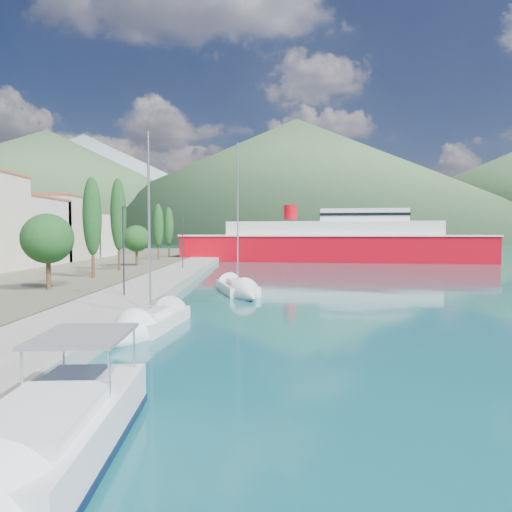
{
  "coord_description": "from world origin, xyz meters",
  "views": [
    {
      "loc": [
        -0.06,
        -14.58,
        5.0
      ],
      "look_at": [
        0.0,
        14.0,
        3.5
      ],
      "focal_mm": 30.0,
      "sensor_mm": 36.0,
      "label": 1
    }
  ],
  "objects": [
    {
      "name": "ground",
      "position": [
        0.0,
        120.0,
        0.0
      ],
      "size": [
        1400.0,
        1400.0,
        0.0
      ],
      "primitive_type": "plane",
      "color": "#13525A"
    },
    {
      "name": "quay",
      "position": [
        -9.0,
        26.0,
        0.4
      ],
      "size": [
        5.0,
        88.0,
        0.8
      ],
      "primitive_type": "cube",
      "color": "gray",
      "rests_on": "ground"
    },
    {
      "name": "hills_far",
      "position": [
        138.59,
        618.73,
        77.39
      ],
      "size": [
        1480.0,
        900.0,
        180.0
      ],
      "color": "gray",
      "rests_on": "ground"
    },
    {
      "name": "hills_near",
      "position": [
        98.04,
        372.5,
        49.18
      ],
      "size": [
        1010.0,
        520.0,
        115.0
      ],
      "color": "#395835",
      "rests_on": "ground"
    },
    {
      "name": "tree_row",
      "position": [
        -15.92,
        30.2,
        5.79
      ],
      "size": [
        3.82,
        65.03,
        10.73
      ],
      "color": "#47301E",
      "rests_on": "land_strip"
    },
    {
      "name": "lamp_posts",
      "position": [
        -9.0,
        14.95,
        4.08
      ],
      "size": [
        0.15,
        46.28,
        6.06
      ],
      "color": "#2D2D33",
      "rests_on": "quay"
    },
    {
      "name": "motor_cruiser",
      "position": [
        -4.33,
        -7.01,
        0.52
      ],
      "size": [
        2.76,
        8.68,
        3.17
      ],
      "color": "black",
      "rests_on": "ground"
    },
    {
      "name": "sailboat_near",
      "position": [
        -5.83,
        6.24,
        0.3
      ],
      "size": [
        3.52,
        8.05,
        11.18
      ],
      "color": "silver",
      "rests_on": "ground"
    },
    {
      "name": "sailboat_mid",
      "position": [
        -1.06,
        19.67,
        0.33
      ],
      "size": [
        4.75,
        9.77,
        13.61
      ],
      "color": "silver",
      "rests_on": "ground"
    },
    {
      "name": "ferry",
      "position": [
        14.06,
        63.42,
        3.28
      ],
      "size": [
        55.36,
        19.54,
        10.78
      ],
      "color": "#C10312",
      "rests_on": "ground"
    }
  ]
}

